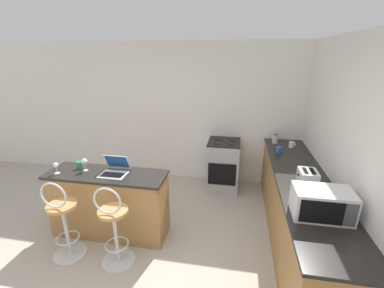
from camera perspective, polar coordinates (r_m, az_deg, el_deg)
name	(u,v)px	position (r m, az deg, el deg)	size (l,w,h in m)	color
ground_plane	(124,279)	(3.32, -14.80, -27.03)	(20.00, 20.00, 0.00)	#ADA393
wall_back	(177,113)	(4.94, -3.33, 6.79)	(12.00, 0.06, 2.60)	silver
breakfast_bar	(110,203)	(3.74, -17.82, -12.46)	(1.57, 0.52, 0.91)	#9E703D
counter_right	(298,209)	(3.73, 22.42, -13.13)	(0.67, 3.15, 0.91)	#9E703D
bar_stool_near	(63,221)	(3.52, -26.66, -15.05)	(0.40, 0.40, 1.05)	silver
bar_stool_far	(114,227)	(3.21, -16.93, -17.26)	(0.40, 0.40, 1.05)	silver
laptop	(115,169)	(3.48, -16.74, -5.31)	(0.33, 0.32, 0.23)	silver
microwave	(322,203)	(2.75, 26.92, -11.68)	(0.53, 0.33, 0.28)	silver
toaster	(308,178)	(3.31, 24.31, -6.91)	(0.22, 0.26, 0.19)	silver
stove_range	(223,165)	(4.74, 6.92, -4.65)	(0.56, 0.61, 0.92)	#9EA3A8
mug_blue	(279,150)	(4.23, 18.73, -1.22)	(0.10, 0.08, 0.10)	#2D51AD
wine_glass_tall	(56,166)	(3.74, -28.01, -4.28)	(0.07, 0.07, 0.15)	silver
mug_green	(80,165)	(3.79, -23.69, -4.29)	(0.09, 0.07, 0.10)	#338447
storage_jar	(275,138)	(4.66, 17.99, 1.20)	(0.10, 0.10, 0.17)	silver
wine_glass_short	(84,162)	(3.66, -22.80, -3.67)	(0.08, 0.08, 0.17)	silver
mug_white	(292,145)	(4.55, 21.28, -0.13)	(0.10, 0.08, 0.09)	white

